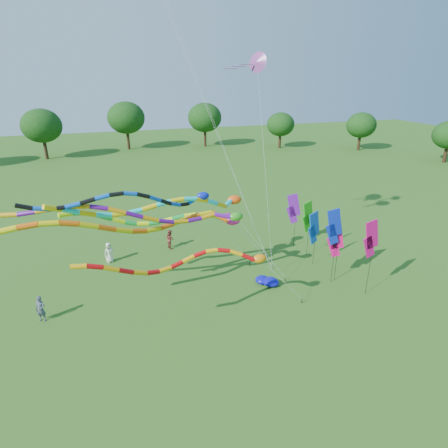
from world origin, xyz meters
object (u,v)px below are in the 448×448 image
object	(u,v)px
person_b	(41,309)
person_c	(170,239)
blue_nylon_heap	(269,281)
tube_kite_red	(199,261)
person_a	(109,252)
tube_kite_orange	(163,223)

from	to	relation	value
person_b	person_c	size ratio (longest dim) A/B	1.02
blue_nylon_heap	person_b	distance (m)	13.86
person_c	blue_nylon_heap	bearing A→B (deg)	-158.34
tube_kite_red	person_b	xyz separation A→B (m)	(-8.32, 3.68, -3.48)
person_b	blue_nylon_heap	bearing A→B (deg)	21.82
person_b	person_c	world-z (taller)	person_b
blue_nylon_heap	person_c	xyz separation A→B (m)	(-5.14, 7.64, 0.50)
blue_nylon_heap	person_a	xyz separation A→B (m)	(-9.88, 6.63, 0.51)
blue_nylon_heap	person_b	size ratio (longest dim) A/B	1.17
tube_kite_red	person_a	xyz separation A→B (m)	(-4.36, 9.92, -3.49)
blue_nylon_heap	person_b	xyz separation A→B (m)	(-13.84, 0.38, 0.52)
blue_nylon_heap	person_c	distance (m)	9.22
person_c	person_a	bearing A→B (deg)	89.78
tube_kite_orange	person_a	bearing A→B (deg)	104.75
tube_kite_orange	tube_kite_red	bearing A→B (deg)	-82.60
tube_kite_orange	person_b	distance (m)	8.37
tube_kite_red	tube_kite_orange	xyz separation A→B (m)	(-1.19, 3.49, 0.91)
tube_kite_red	tube_kite_orange	size ratio (longest dim) A/B	0.79
tube_kite_orange	person_c	world-z (taller)	tube_kite_orange
tube_kite_orange	person_c	distance (m)	8.79
tube_kite_orange	person_a	world-z (taller)	tube_kite_orange
tube_kite_red	person_c	size ratio (longest dim) A/B	7.95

